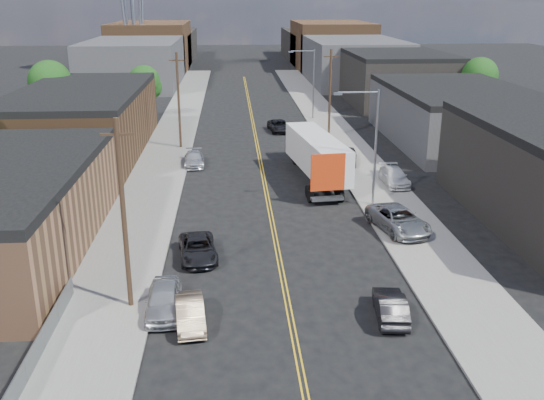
{
  "coord_description": "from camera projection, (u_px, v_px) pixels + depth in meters",
  "views": [
    {
      "loc": [
        -2.77,
        -18.61,
        15.41
      ],
      "look_at": [
        -0.17,
        19.59,
        2.5
      ],
      "focal_mm": 40.0,
      "sensor_mm": 36.0,
      "label": 1
    }
  ],
  "objects": [
    {
      "name": "tree_right_far",
      "position": [
        480.0,
        78.0,
        79.7
      ],
      "size": [
        4.85,
        4.76,
        7.91
      ],
      "color": "black",
      "rests_on": "ground"
    },
    {
      "name": "utility_pole_right",
      "position": [
        330.0,
        94.0,
        66.96
      ],
      "size": [
        1.6,
        0.26,
        10.0
      ],
      "color": "black",
      "rests_on": "ground"
    },
    {
      "name": "utility_pole_left_near",
      "position": [
        124.0,
        215.0,
        29.98
      ],
      "size": [
        1.6,
        0.26,
        10.0
      ],
      "color": "black",
      "rests_on": "ground"
    },
    {
      "name": "ground",
      "position": [
        252.0,
        120.0,
        79.42
      ],
      "size": [
        260.0,
        260.0,
        0.0
      ],
      "primitive_type": "plane",
      "color": "black",
      "rests_on": "ground"
    },
    {
      "name": "skyline_left_b",
      "position": [
        151.0,
        46.0,
        133.26
      ],
      "size": [
        16.0,
        26.0,
        10.0
      ],
      "primitive_type": "cube",
      "color": "#523620",
      "rests_on": "ground"
    },
    {
      "name": "car_ahead_truck",
      "position": [
        279.0,
        126.0,
        72.46
      ],
      "size": [
        2.8,
        5.12,
        1.36
      ],
      "primitive_type": "imported",
      "rotation": [
        0.0,
        0.0,
        0.12
      ],
      "color": "black",
      "rests_on": "ground"
    },
    {
      "name": "skyline_right_c",
      "position": [
        318.0,
        45.0,
        155.22
      ],
      "size": [
        16.0,
        40.0,
        7.0
      ],
      "primitive_type": "cube",
      "color": "black",
      "rests_on": "ground"
    },
    {
      "name": "sidewalk_left",
      "position": [
        169.0,
        148.0,
        64.6
      ],
      "size": [
        5.0,
        140.0,
        0.15
      ],
      "primitive_type": "cube",
      "color": "slate",
      "rests_on": "ground"
    },
    {
      "name": "streetlight_near",
      "position": [
        371.0,
        139.0,
        45.12
      ],
      "size": [
        3.39,
        0.25,
        9.0
      ],
      "color": "gray",
      "rests_on": "ground"
    },
    {
      "name": "centerline",
      "position": [
        258.0,
        147.0,
        65.24
      ],
      "size": [
        0.32,
        120.0,
        0.01
      ],
      "primitive_type": "cube",
      "color": "gold",
      "rests_on": "ground"
    },
    {
      "name": "car_left_a",
      "position": [
        164.0,
        300.0,
        30.81
      ],
      "size": [
        1.94,
        4.5,
        1.51
      ],
      "primitive_type": "imported",
      "rotation": [
        0.0,
        0.0,
        0.04
      ],
      "color": "#B4B7BA",
      "rests_on": "ground"
    },
    {
      "name": "industrial_right_c",
      "position": [
        395.0,
        78.0,
        90.97
      ],
      "size": [
        14.0,
        22.0,
        7.6
      ],
      "color": "black",
      "rests_on": "ground"
    },
    {
      "name": "chainlink_fence",
      "position": [
        26.0,
        372.0,
        25.05
      ],
      "size": [
        0.05,
        16.0,
        1.22
      ],
      "color": "slate",
      "rests_on": "ground"
    },
    {
      "name": "car_left_d",
      "position": [
        194.0,
        159.0,
        57.82
      ],
      "size": [
        2.09,
        4.59,
        1.3
      ],
      "primitive_type": "imported",
      "rotation": [
        0.0,
        0.0,
        0.06
      ],
      "color": "#B6B8BB",
      "rests_on": "ground"
    },
    {
      "name": "car_left_b",
      "position": [
        190.0,
        313.0,
        29.73
      ],
      "size": [
        1.8,
        4.03,
        1.28
      ],
      "primitive_type": "imported",
      "rotation": [
        0.0,
        0.0,
        0.12
      ],
      "color": "#8C755B",
      "rests_on": "ground"
    },
    {
      "name": "warehouse_brown",
      "position": [
        83.0,
        121.0,
        62.08
      ],
      "size": [
        12.0,
        26.0,
        6.6
      ],
      "color": "#523620",
      "rests_on": "ground"
    },
    {
      "name": "tree_left_far",
      "position": [
        145.0,
        84.0,
        78.95
      ],
      "size": [
        4.35,
        4.2,
        6.97
      ],
      "color": "black",
      "rests_on": "ground"
    },
    {
      "name": "skyline_left_c",
      "position": [
        161.0,
        46.0,
        152.64
      ],
      "size": [
        16.0,
        40.0,
        7.0
      ],
      "primitive_type": "cube",
      "color": "black",
      "rests_on": "ground"
    },
    {
      "name": "utility_pole_left_far",
      "position": [
        179.0,
        100.0,
        63.07
      ],
      "size": [
        1.6,
        0.26,
        10.0
      ],
      "color": "black",
      "rests_on": "ground"
    },
    {
      "name": "skyline_right_b",
      "position": [
        331.0,
        45.0,
        135.84
      ],
      "size": [
        16.0,
        26.0,
        10.0
      ],
      "primitive_type": "cube",
      "color": "#523620",
      "rests_on": "ground"
    },
    {
      "name": "skyline_left_a",
      "position": [
        135.0,
        62.0,
        109.94
      ],
      "size": [
        16.0,
        30.0,
        8.0
      ],
      "primitive_type": "cube",
      "color": "#333436",
      "rests_on": "ground"
    },
    {
      "name": "car_right_lot_b",
      "position": [
        394.0,
        176.0,
        51.56
      ],
      "size": [
        1.96,
        4.75,
        1.38
      ],
      "primitive_type": "imported",
      "rotation": [
        0.0,
        0.0,
        0.01
      ],
      "color": "silver",
      "rests_on": "sidewalk_right"
    },
    {
      "name": "car_right_oncoming",
      "position": [
        390.0,
        306.0,
        30.37
      ],
      "size": [
        1.84,
        4.17,
        1.33
      ],
      "primitive_type": "imported",
      "rotation": [
        0.0,
        0.0,
        3.03
      ],
      "color": "black",
      "rests_on": "ground"
    },
    {
      "name": "car_right_lot_a",
      "position": [
        398.0,
        220.0,
        41.31
      ],
      "size": [
        3.91,
        6.21,
        1.6
      ],
      "primitive_type": "imported",
      "rotation": [
        0.0,
        0.0,
        0.23
      ],
      "color": "gray",
      "rests_on": "sidewalk_right"
    },
    {
      "name": "sidewalk_right",
      "position": [
        345.0,
        145.0,
        65.83
      ],
      "size": [
        5.0,
        140.0,
        0.15
      ],
      "primitive_type": "cube",
      "color": "slate",
      "rests_on": "ground"
    },
    {
      "name": "industrial_right_b",
      "position": [
        456.0,
        115.0,
        66.63
      ],
      "size": [
        14.0,
        24.0,
        6.1
      ],
      "color": "#333436",
      "rests_on": "ground"
    },
    {
      "name": "car_right_lot_c",
      "position": [
        347.0,
        156.0,
        57.82
      ],
      "size": [
        2.67,
        4.78,
        1.54
      ],
      "primitive_type": "imported",
      "rotation": [
        0.0,
        0.0,
        -0.2
      ],
      "color": "black",
      "rests_on": "sidewalk_right"
    },
    {
      "name": "streetlight_far",
      "position": [
        311.0,
        78.0,
        78.21
      ],
      "size": [
        3.39,
        0.25,
        9.0
      ],
      "color": "gray",
      "rests_on": "ground"
    },
    {
      "name": "semi_truck",
      "position": [
        314.0,
        152.0,
        53.56
      ],
      "size": [
        4.27,
        16.05,
        4.13
      ],
      "rotation": [
        0.0,
        0.0,
        0.13
      ],
      "color": "silver",
      "rests_on": "ground"
    },
    {
      "name": "car_left_c",
      "position": [
        198.0,
        248.0,
        37.29
      ],
      "size": [
        2.75,
        5.0,
        1.33
      ],
      "primitive_type": "imported",
      "rotation": [
        0.0,
        0.0,
        0.12
      ],
      "color": "black",
      "rests_on": "ground"
    },
    {
      "name": "skyline_right_a",
      "position": [
        353.0,
        61.0,
        112.52
      ],
      "size": [
        16.0,
        30.0,
        8.0
      ],
      "primitive_type": "cube",
      "color": "#333436",
      "rests_on": "ground"
    },
    {
      "name": "tree_left_mid",
      "position": [
        51.0,
        85.0,
        71.4
      ],
      "size": [
        5.1,
        5.04,
        8.37
      ],
      "color": "black",
      "rests_on": "ground"
    }
  ]
}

